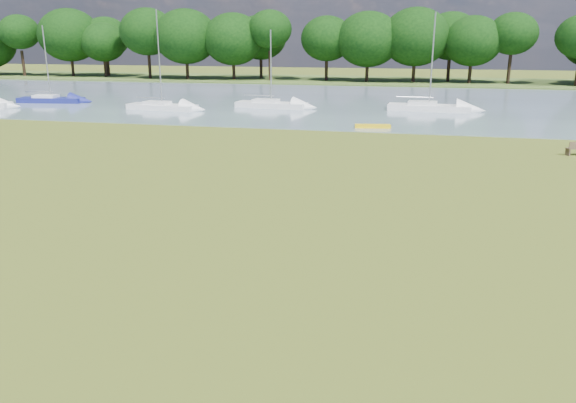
% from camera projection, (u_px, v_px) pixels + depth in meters
% --- Properties ---
extents(ground, '(220.00, 220.00, 0.00)m').
position_uv_depth(ground, '(262.00, 221.00, 21.89)').
color(ground, brown).
extents(river, '(220.00, 40.00, 0.10)m').
position_uv_depth(river, '(364.00, 102.00, 61.15)').
color(river, slate).
rests_on(river, ground).
extents(far_bank, '(220.00, 20.00, 0.40)m').
position_uv_depth(far_bank, '(382.00, 81.00, 89.20)').
color(far_bank, '#4C6626').
rests_on(far_bank, ground).
extents(kayak, '(2.83, 1.06, 0.28)m').
position_uv_depth(kayak, '(373.00, 126.00, 43.77)').
color(kayak, yellow).
rests_on(kayak, river).
extents(tree_line, '(153.43, 9.48, 11.48)m').
position_uv_depth(tree_line, '(424.00, 37.00, 82.24)').
color(tree_line, black).
rests_on(tree_line, far_bank).
extents(sailboat_2, '(7.19, 2.76, 9.31)m').
position_uv_depth(sailboat_2, '(161.00, 105.00, 54.71)').
color(sailboat_2, white).
rests_on(sailboat_2, river).
extents(sailboat_3, '(7.07, 2.79, 7.96)m').
position_uv_depth(sailboat_3, '(50.00, 98.00, 60.44)').
color(sailboat_3, navy).
rests_on(sailboat_3, river).
extents(sailboat_5, '(7.34, 2.79, 7.50)m').
position_uv_depth(sailboat_5, '(270.00, 103.00, 56.23)').
color(sailboat_5, white).
rests_on(sailboat_5, river).
extents(sailboat_6, '(7.84, 2.62, 9.05)m').
position_uv_depth(sailboat_6, '(428.00, 105.00, 53.81)').
color(sailboat_6, white).
rests_on(sailboat_6, river).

